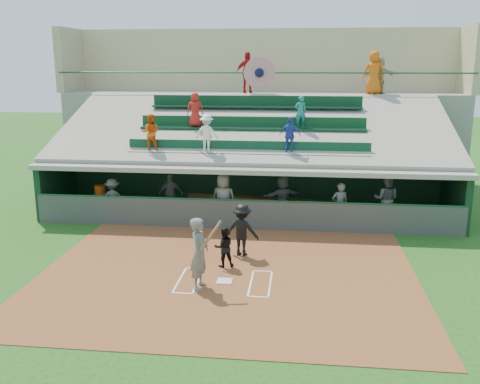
# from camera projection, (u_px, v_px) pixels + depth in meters

# --- Properties ---
(ground) EXTENTS (100.00, 100.00, 0.00)m
(ground) POSITION_uv_depth(u_px,v_px,m) (225.00, 282.00, 15.17)
(ground) COLOR #1C4B15
(ground) RESTS_ON ground
(dirt_slab) EXTENTS (11.00, 9.00, 0.02)m
(dirt_slab) POSITION_uv_depth(u_px,v_px,m) (227.00, 275.00, 15.65)
(dirt_slab) COLOR brown
(dirt_slab) RESTS_ON ground
(home_plate) EXTENTS (0.43, 0.43, 0.03)m
(home_plate) POSITION_uv_depth(u_px,v_px,m) (225.00, 281.00, 15.17)
(home_plate) COLOR silver
(home_plate) RESTS_ON dirt_slab
(batters_box_chalk) EXTENTS (2.65, 1.85, 0.01)m
(batters_box_chalk) POSITION_uv_depth(u_px,v_px,m) (225.00, 282.00, 15.17)
(batters_box_chalk) COLOR white
(batters_box_chalk) RESTS_ON dirt_slab
(dugout_floor) EXTENTS (16.00, 3.50, 0.04)m
(dugout_floor) POSITION_uv_depth(u_px,v_px,m) (248.00, 216.00, 21.69)
(dugout_floor) COLOR gray
(dugout_floor) RESTS_ON ground
(concourse_slab) EXTENTS (20.00, 3.00, 4.60)m
(concourse_slab) POSITION_uv_depth(u_px,v_px,m) (261.00, 137.00, 27.66)
(concourse_slab) COLOR gray
(concourse_slab) RESTS_ON ground
(grandstand) EXTENTS (20.40, 10.40, 7.80)m
(grandstand) POSITION_uv_depth(u_px,v_px,m) (256.00, 147.00, 24.78)
(grandstand) COLOR #454A45
(grandstand) RESTS_ON ground
(batter_at_plate) EXTENTS (0.91, 0.81, 2.01)m
(batter_at_plate) POSITION_uv_depth(u_px,v_px,m) (200.00, 253.00, 14.52)
(batter_at_plate) COLOR #585A55
(batter_at_plate) RESTS_ON dirt_slab
(catcher) EXTENTS (0.72, 0.63, 1.23)m
(catcher) POSITION_uv_depth(u_px,v_px,m) (224.00, 247.00, 16.17)
(catcher) COLOR black
(catcher) RESTS_ON dirt_slab
(home_umpire) EXTENTS (1.21, 0.86, 1.69)m
(home_umpire) POSITION_uv_depth(u_px,v_px,m) (242.00, 230.00, 17.10)
(home_umpire) COLOR black
(home_umpire) RESTS_ON dirt_slab
(dugout_bench) EXTENTS (15.17, 3.23, 0.46)m
(dugout_bench) POSITION_uv_depth(u_px,v_px,m) (246.00, 201.00, 22.98)
(dugout_bench) COLOR olive
(dugout_bench) RESTS_ON dugout_floor
(white_table) EXTENTS (0.90, 0.69, 0.76)m
(white_table) POSITION_uv_depth(u_px,v_px,m) (103.00, 204.00, 21.86)
(white_table) COLOR silver
(white_table) RESTS_ON dugout_floor
(water_cooler) EXTENTS (0.43, 0.43, 0.43)m
(water_cooler) POSITION_uv_depth(u_px,v_px,m) (100.00, 190.00, 21.69)
(water_cooler) COLOR #DC4F0C
(water_cooler) RESTS_ON white_table
(dugout_player_a) EXTENTS (1.13, 0.80, 1.58)m
(dugout_player_a) POSITION_uv_depth(u_px,v_px,m) (113.00, 198.00, 21.21)
(dugout_player_a) COLOR #585B56
(dugout_player_a) RESTS_ON dugout_floor
(dugout_player_b) EXTENTS (0.99, 0.45, 1.66)m
(dugout_player_b) POSITION_uv_depth(u_px,v_px,m) (171.00, 194.00, 21.75)
(dugout_player_b) COLOR #5F615B
(dugout_player_b) RESTS_ON dugout_floor
(dugout_player_c) EXTENTS (1.06, 0.78, 1.98)m
(dugout_player_c) POSITION_uv_depth(u_px,v_px,m) (224.00, 199.00, 20.23)
(dugout_player_c) COLOR #545752
(dugout_player_c) RESTS_ON dugout_floor
(dugout_player_d) EXTENTS (1.65, 1.24, 1.73)m
(dugout_player_d) POSITION_uv_depth(u_px,v_px,m) (283.00, 197.00, 21.06)
(dugout_player_d) COLOR #61645F
(dugout_player_d) RESTS_ON dugout_floor
(dugout_player_e) EXTENTS (0.70, 0.54, 1.71)m
(dugout_player_e) POSITION_uv_depth(u_px,v_px,m) (340.00, 205.00, 19.94)
(dugout_player_e) COLOR #585B56
(dugout_player_e) RESTS_ON dugout_floor
(dugout_player_f) EXTENTS (1.09, 0.94, 1.94)m
(dugout_player_f) POSITION_uv_depth(u_px,v_px,m) (386.00, 199.00, 20.35)
(dugout_player_f) COLOR #5F625D
(dugout_player_f) RESTS_ON dugout_floor
(trash_bin) EXTENTS (0.60, 0.60, 0.89)m
(trash_bin) POSITION_uv_depth(u_px,v_px,m) (375.00, 84.00, 26.01)
(trash_bin) COLOR black
(trash_bin) RESTS_ON concourse_slab
(concourse_staff_a) EXTENTS (1.18, 0.53, 1.99)m
(concourse_staff_a) POSITION_uv_depth(u_px,v_px,m) (248.00, 73.00, 26.16)
(concourse_staff_a) COLOR #A71316
(concourse_staff_a) RESTS_ON concourse_slab
(concourse_staff_b) EXTENTS (1.04, 0.74, 2.01)m
(concourse_staff_b) POSITION_uv_depth(u_px,v_px,m) (374.00, 73.00, 24.91)
(concourse_staff_b) COLOR #D5590C
(concourse_staff_b) RESTS_ON concourse_slab
(concourse_staff_c) EXTENTS (1.73, 0.88, 1.78)m
(concourse_staff_c) POSITION_uv_depth(u_px,v_px,m) (379.00, 75.00, 25.34)
(concourse_staff_c) COLOR tan
(concourse_staff_c) RESTS_ON concourse_slab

